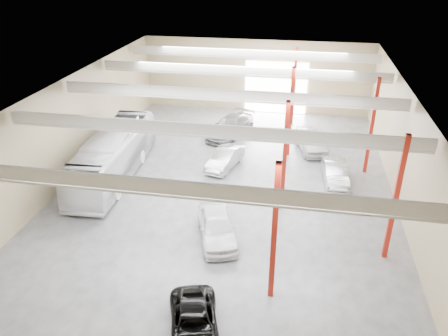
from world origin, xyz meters
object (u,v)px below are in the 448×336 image
(coach_bus, at_px, (114,155))
(car_row_a, at_px, (217,226))
(car_row_c, at_px, (230,127))
(car_right_far, at_px, (311,141))
(black_sedan, at_px, (194,325))
(car_row_b, at_px, (225,158))
(car_right_near, at_px, (335,173))

(coach_bus, xyz_separation_m, car_row_a, (8.59, -6.06, -0.82))
(car_row_c, xyz_separation_m, car_right_far, (6.89, -1.80, -0.02))
(coach_bus, distance_m, black_sedan, 15.90)
(car_row_b, height_order, car_right_far, car_right_far)
(car_row_a, distance_m, car_row_b, 8.99)
(car_row_b, distance_m, car_row_c, 6.11)
(coach_bus, bearing_deg, car_right_near, 3.97)
(car_row_a, xyz_separation_m, car_right_near, (6.81, 8.00, -0.12))
(coach_bus, distance_m, car_row_c, 11.28)
(coach_bus, xyz_separation_m, car_row_c, (6.83, 8.94, -0.81))
(car_right_far, bearing_deg, black_sedan, -118.17)
(black_sedan, distance_m, car_right_far, 20.74)
(black_sedan, xyz_separation_m, car_row_b, (-1.55, 15.92, 0.09))
(car_row_a, height_order, car_row_c, car_row_c)
(car_row_a, xyz_separation_m, car_right_far, (5.13, 13.20, -0.01))
(car_row_c, height_order, car_right_far, car_row_c)
(black_sedan, bearing_deg, car_right_near, 50.43)
(black_sedan, distance_m, car_right_near, 16.31)
(car_row_b, bearing_deg, car_right_far, 48.80)
(car_right_near, bearing_deg, coach_bus, -177.47)
(car_right_near, distance_m, car_right_far, 5.47)
(coach_bus, relative_size, car_right_far, 2.46)
(car_row_b, height_order, car_right_near, car_row_b)
(black_sedan, relative_size, car_row_a, 0.91)
(car_right_near, bearing_deg, car_right_far, 103.25)
(car_row_c, distance_m, car_right_near, 11.06)
(car_row_c, bearing_deg, car_row_b, -64.48)
(coach_bus, height_order, car_right_far, coach_bus)
(car_row_b, bearing_deg, car_right_near, 7.86)
(coach_bus, relative_size, car_row_b, 2.76)
(car_row_c, bearing_deg, car_right_near, -19.57)
(car_right_near, xyz_separation_m, car_right_far, (-1.68, 5.20, 0.12))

